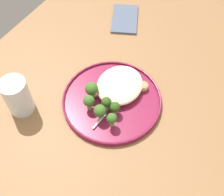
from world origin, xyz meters
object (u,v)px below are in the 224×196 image
(seared_scallop_left_edge, at_px, (143,86))
(folded_napkin, at_px, (125,19))
(seared_scallop_front_small, at_px, (121,97))
(broccoli_floret_center_pile, at_px, (89,102))
(broccoli_floret_front_edge, at_px, (115,107))
(broccoli_floret_split_head, at_px, (100,111))
(seared_scallop_large_seared, at_px, (106,84))
(seared_scallop_right_edge, at_px, (129,90))
(water_glass, at_px, (18,98))
(seared_scallop_rear_pale, at_px, (111,94))
(broccoli_floret_left_leaning, at_px, (106,103))
(dinner_plate, at_px, (112,100))
(broccoli_floret_beside_noodles, at_px, (92,89))
(seared_scallop_on_noodles, at_px, (120,86))
(broccoli_floret_tall_stalk, at_px, (112,119))

(seared_scallop_left_edge, relative_size, folded_napkin, 0.20)
(seared_scallop_front_small, bearing_deg, broccoli_floret_center_pile, -39.91)
(seared_scallop_front_small, height_order, broccoli_floret_front_edge, broccoli_floret_front_edge)
(broccoli_floret_split_head, height_order, broccoli_floret_center_pile, broccoli_floret_split_head)
(broccoli_floret_split_head, xyz_separation_m, broccoli_floret_center_pile, (-0.01, -0.04, -0.00))
(seared_scallop_large_seared, relative_size, seared_scallop_right_edge, 1.51)
(broccoli_floret_center_pile, xyz_separation_m, folded_napkin, (-0.39, -0.11, -0.04))
(seared_scallop_right_edge, relative_size, broccoli_floret_split_head, 0.40)
(broccoli_floret_front_edge, height_order, water_glass, water_glass)
(seared_scallop_rear_pale, relative_size, broccoli_floret_center_pile, 0.60)
(broccoli_floret_left_leaning, height_order, broccoli_floret_front_edge, broccoli_floret_left_leaning)
(broccoli_floret_center_pile, bearing_deg, dinner_plate, 144.69)
(seared_scallop_front_small, bearing_deg, dinner_plate, -52.19)
(broccoli_floret_beside_noodles, height_order, broccoli_floret_center_pile, broccoli_floret_beside_noodles)
(dinner_plate, xyz_separation_m, broccoli_floret_left_leaning, (0.03, 0.00, 0.03))
(seared_scallop_right_edge, distance_m, water_glass, 0.31)
(seared_scallop_rear_pale, distance_m, broccoli_floret_left_leaning, 0.05)
(broccoli_floret_beside_noodles, height_order, folded_napkin, broccoli_floret_beside_noodles)
(dinner_plate, height_order, seared_scallop_front_small, seared_scallop_front_small)
(seared_scallop_right_edge, bearing_deg, broccoli_floret_beside_noodles, -52.79)
(seared_scallop_large_seared, distance_m, seared_scallop_front_small, 0.06)
(seared_scallop_right_edge, relative_size, broccoli_floret_left_leaning, 0.43)
(seared_scallop_right_edge, bearing_deg, dinner_plate, -32.12)
(seared_scallop_large_seared, relative_size, seared_scallop_on_noodles, 1.18)
(broccoli_floret_tall_stalk, bearing_deg, seared_scallop_rear_pale, -146.32)
(dinner_plate, xyz_separation_m, water_glass, (0.15, -0.21, 0.04))
(broccoli_floret_front_edge, bearing_deg, seared_scallop_on_noodles, -158.99)
(seared_scallop_on_noodles, distance_m, folded_napkin, 0.32)
(dinner_plate, distance_m, broccoli_floret_beside_noodles, 0.07)
(folded_napkin, bearing_deg, seared_scallop_front_small, 28.01)
(broccoli_floret_left_leaning, bearing_deg, seared_scallop_front_small, 161.01)
(dinner_plate, distance_m, broccoli_floret_tall_stalk, 0.09)
(seared_scallop_front_small, height_order, folded_napkin, seared_scallop_front_small)
(seared_scallop_rear_pale, bearing_deg, seared_scallop_on_noodles, 165.47)
(dinner_plate, bearing_deg, seared_scallop_rear_pale, -131.71)
(seared_scallop_left_edge, relative_size, broccoli_floret_beside_noodles, 0.54)
(seared_scallop_large_seared, bearing_deg, dinner_plate, 50.53)
(seared_scallop_right_edge, relative_size, broccoli_floret_center_pile, 0.43)
(seared_scallop_on_noodles, bearing_deg, broccoli_floret_tall_stalk, 20.62)
(folded_napkin, bearing_deg, broccoli_floret_split_head, 20.63)
(broccoli_floret_split_head, xyz_separation_m, broccoli_floret_front_edge, (-0.04, 0.03, -0.01))
(folded_napkin, bearing_deg, dinner_plate, 23.92)
(broccoli_floret_beside_noodles, xyz_separation_m, folded_napkin, (-0.35, -0.09, -0.04))
(seared_scallop_rear_pale, relative_size, broccoli_floret_front_edge, 0.69)
(broccoli_floret_split_head, relative_size, folded_napkin, 0.37)
(seared_scallop_right_edge, height_order, seared_scallop_left_edge, same)
(seared_scallop_on_noodles, xyz_separation_m, broccoli_floret_front_edge, (0.08, 0.03, 0.02))
(seared_scallop_rear_pale, relative_size, folded_napkin, 0.21)
(seared_scallop_large_seared, bearing_deg, broccoli_floret_front_edge, 46.32)
(seared_scallop_rear_pale, relative_size, broccoli_floret_left_leaning, 0.60)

